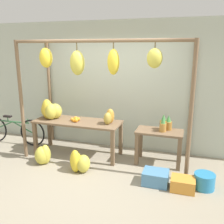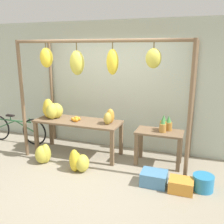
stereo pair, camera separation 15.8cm
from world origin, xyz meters
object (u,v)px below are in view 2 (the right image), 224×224
fruit_crate_purple (181,185)px  orange_pile (76,119)px  banana_pile_on_table (52,110)px  banana_pile_ground_right (78,162)px  banana_pile_ground_left (44,154)px  blue_bucket (203,183)px  pineapple_cluster (165,124)px  parked_bicycle (16,129)px  papaya_pile (109,117)px  fruit_crate_white (154,178)px

fruit_crate_purple → orange_pile: bearing=161.9°
banana_pile_on_table → banana_pile_ground_right: bearing=-36.0°
banana_pile_ground_left → fruit_crate_purple: (2.67, -0.15, -0.07)m
blue_bucket → banana_pile_ground_right: bearing=-177.5°
banana_pile_on_table → orange_pile: size_ratio=2.83×
blue_bucket → orange_pile: bearing=167.5°
banana_pile_on_table → pineapple_cluster: 2.42m
parked_bicycle → banana_pile_ground_left: bearing=-29.5°
papaya_pile → banana_pile_ground_left: bearing=-152.1°
banana_pile_ground_right → banana_pile_on_table: bearing=144.0°
blue_bucket → fruit_crate_purple: 0.37m
banana_pile_ground_left → banana_pile_ground_right: size_ratio=0.93×
parked_bicycle → fruit_crate_purple: parked_bicycle is taller
banana_pile_on_table → pineapple_cluster: bearing=3.7°
blue_bucket → parked_bicycle: size_ratio=0.20×
pineapple_cluster → blue_bucket: bearing=-45.6°
orange_pile → papaya_pile: (0.71, 0.04, 0.10)m
banana_pile_on_table → fruit_crate_white: bearing=-16.6°
orange_pile → fruit_crate_white: orange_pile is taller
fruit_crate_white → banana_pile_ground_left: bearing=177.5°
pineapple_cluster → fruit_crate_purple: size_ratio=0.80×
parked_bicycle → papaya_pile: papaya_pile is taller
orange_pile → papaya_pile: size_ratio=0.65×
banana_pile_ground_right → papaya_pile: size_ratio=1.43×
parked_bicycle → pineapple_cluster: bearing=0.9°
parked_bicycle → blue_bucket: bearing=-9.4°
pineapple_cluster → banana_pile_ground_left: bearing=-161.2°
parked_bicycle → papaya_pile: 2.49m
banana_pile_ground_right → papaya_pile: 1.06m
orange_pile → banana_pile_on_table: bearing=176.2°
banana_pile_on_table → banana_pile_ground_right: size_ratio=1.29×
banana_pile_on_table → fruit_crate_white: banana_pile_on_table is taller
orange_pile → pineapple_cluster: pineapple_cluster is taller
banana_pile_ground_right → papaya_pile: (0.36, 0.71, 0.70)m
orange_pile → pineapple_cluster: 1.81m
blue_bucket → fruit_crate_purple: (-0.33, -0.16, -0.02)m
banana_pile_ground_left → parked_bicycle: parked_bicycle is taller
orange_pile → fruit_crate_white: 2.01m
banana_pile_ground_left → papaya_pile: size_ratio=1.32×
banana_pile_ground_right → parked_bicycle: bearing=158.8°
orange_pile → banana_pile_ground_right: size_ratio=0.46×
papaya_pile → banana_pile_ground_right: bearing=-116.7°
banana_pile_ground_right → parked_bicycle: (-2.07, 0.80, 0.15)m
banana_pile_ground_right → fruit_crate_white: bearing=-0.3°
papaya_pile → fruit_crate_purple: (1.51, -0.77, -0.78)m
blue_bucket → pineapple_cluster: bearing=134.4°
banana_pile_on_table → blue_bucket: bearing=-10.9°
banana_pile_ground_left → parked_bicycle: (-1.26, 0.71, 0.16)m
banana_pile_ground_left → fruit_crate_purple: 2.68m
pineapple_cluster → fruit_crate_white: size_ratio=0.72×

